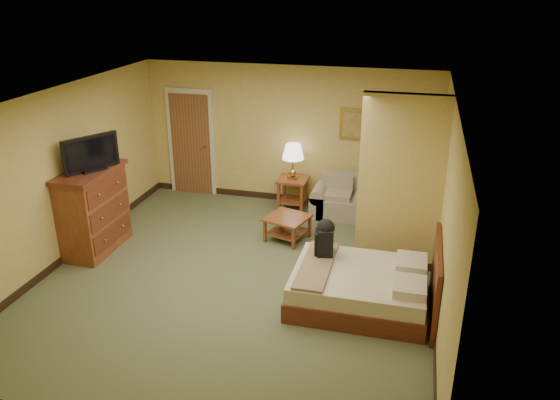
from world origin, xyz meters
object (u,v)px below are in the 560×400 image
(coffee_table, at_px, (288,223))
(bed, at_px, (365,287))
(dresser, at_px, (93,210))
(loveseat, at_px, (353,203))

(coffee_table, relative_size, bed, 0.42)
(coffee_table, xyz_separation_m, dresser, (-2.86, -1.09, 0.39))
(loveseat, relative_size, bed, 0.80)
(loveseat, height_order, dresser, dresser)
(coffee_table, height_order, bed, bed)
(bed, bearing_deg, dresser, 172.79)
(loveseat, height_order, bed, bed)
(coffee_table, distance_m, bed, 2.18)
(dresser, distance_m, bed, 4.36)
(coffee_table, bearing_deg, loveseat, 52.53)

